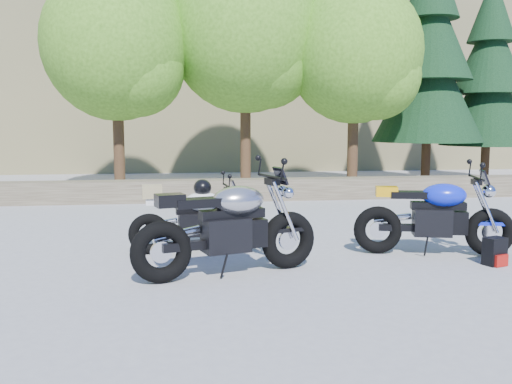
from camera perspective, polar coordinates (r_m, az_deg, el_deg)
ground at (r=7.98m, az=-0.47°, el=-6.25°), size 90.00×90.00×0.00m
stone_wall at (r=13.33m, az=-3.43°, el=0.19°), size 22.00×0.55×0.50m
hillside at (r=36.37m, az=-1.34°, el=15.98°), size 80.00×30.00×15.00m
tree_decid_left at (r=15.02m, az=-13.43°, el=13.72°), size 3.67×3.67×5.62m
tree_decid_mid at (r=15.51m, az=-0.65°, el=15.20°), size 4.08×4.08×6.24m
tree_decid_right at (r=15.46m, az=10.27°, el=13.10°), size 3.54×3.54×5.41m
conifer_near at (r=17.54m, az=16.96°, el=12.77°), size 3.17×3.17×7.06m
conifer_far at (r=19.03m, az=22.29°, el=10.83°), size 2.82×2.82×6.27m
silver_bike at (r=6.80m, az=-2.72°, el=-3.62°), size 2.30×0.95×1.18m
white_bike at (r=8.08m, az=-6.17°, el=-2.46°), size 1.87×0.59×1.03m
blue_bike at (r=8.22m, az=17.46°, el=-2.40°), size 2.15×0.82×1.09m
backpack at (r=7.97m, az=22.79°, el=-5.54°), size 0.31×0.29×0.36m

